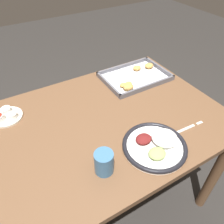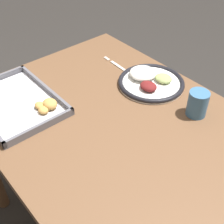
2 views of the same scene
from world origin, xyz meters
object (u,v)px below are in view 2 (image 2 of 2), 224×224
Objects in this scene: fork at (119,67)px; dinner_plate at (150,81)px; baking_tray at (16,102)px; drinking_cup at (198,104)px.

dinner_plate is at bearing -173.79° from fork.
fork is 0.50× the size of baking_tray.
fork is at bearing 3.74° from dinner_plate.
baking_tray is (0.05, 0.49, 0.01)m from fork.
baking_tray is at bearing 86.22° from fork.
baking_tray is (0.24, 0.50, -0.00)m from dinner_plate.
dinner_plate is 0.25m from drinking_cup.
drinking_cup is (-0.49, -0.49, 0.04)m from baking_tray.
fork is 0.49m from baking_tray.
baking_tray is at bearing 45.00° from drinking_cup.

